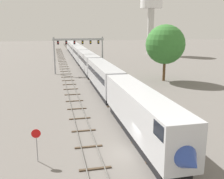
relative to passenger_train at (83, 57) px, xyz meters
name	(u,v)px	position (x,y,z in m)	size (l,w,h in m)	color
ground_plane	(131,153)	(-2.00, -53.31, -2.61)	(400.00, 400.00, 0.00)	slate
track_main	(81,63)	(0.00, 6.69, -2.54)	(2.60, 200.00, 0.16)	slate
track_near	(67,75)	(-5.50, -13.31, -2.54)	(2.60, 160.00, 0.16)	slate
passenger_train	(83,57)	(0.00, 0.00, 0.00)	(3.04, 119.33, 4.80)	silver
signal_gantry	(79,47)	(-2.25, -10.55, 3.80)	(12.10, 0.49, 8.72)	#999BA0
water_tower	(151,6)	(30.73, 28.71, 16.39)	(8.85, 8.85, 24.69)	beige
stop_sign	(36,141)	(-10.00, -53.02, -0.74)	(0.76, 0.08, 2.88)	gray
trackside_tree_left	(165,44)	(14.09, -23.63, 4.91)	(8.01, 8.01, 11.54)	brown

